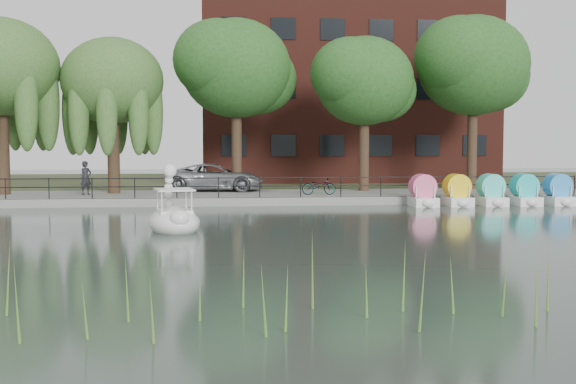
{
  "coord_description": "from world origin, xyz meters",
  "views": [
    {
      "loc": [
        -1.96,
        -21.73,
        3.11
      ],
      "look_at": [
        0.5,
        4.0,
        1.3
      ],
      "focal_mm": 45.0,
      "sensor_mm": 36.0,
      "label": 1
    }
  ],
  "objects": [
    {
      "name": "broadleaf_right",
      "position": [
        6.0,
        17.5,
        6.39
      ],
      "size": [
        5.4,
        5.4,
        8.32
      ],
      "color": "#473323",
      "rests_on": "promenade"
    },
    {
      "name": "apartment_building",
      "position": [
        7.0,
        29.97,
        9.36
      ],
      "size": [
        20.0,
        10.07,
        18.0
      ],
      "color": "#4C1E16",
      "rests_on": "land_strip"
    },
    {
      "name": "pedestrian",
      "position": [
        -8.72,
        15.69,
        1.39
      ],
      "size": [
        0.85,
        0.85,
        1.98
      ],
      "primitive_type": "imported",
      "rotation": [
        0.0,
        0.0,
        0.79
      ],
      "color": "black",
      "rests_on": "promenade"
    },
    {
      "name": "land_strip",
      "position": [
        0.0,
        30.0,
        0.18
      ],
      "size": [
        60.0,
        22.0,
        0.36
      ],
      "primitive_type": "cube",
      "color": "#47512D",
      "rests_on": "ground_plane"
    },
    {
      "name": "broadleaf_far",
      "position": [
        12.5,
        18.5,
        7.4
      ],
      "size": [
        6.3,
        6.3,
        9.71
      ],
      "color": "#473323",
      "rests_on": "promenade"
    },
    {
      "name": "promenade",
      "position": [
        0.0,
        16.0,
        0.2
      ],
      "size": [
        40.0,
        6.0,
        0.4
      ],
      "primitive_type": "cube",
      "color": "gray",
      "rests_on": "ground_plane"
    },
    {
      "name": "willow_left",
      "position": [
        -13.0,
        16.5,
        6.87
      ],
      "size": [
        5.88,
        5.88,
        9.01
      ],
      "color": "#473323",
      "rests_on": "promenade"
    },
    {
      "name": "ground_plane",
      "position": [
        0.0,
        0.0,
        0.0
      ],
      "size": [
        120.0,
        120.0,
        0.0
      ],
      "primitive_type": "plane",
      "color": "#3B4943"
    },
    {
      "name": "railing",
      "position": [
        0.0,
        13.25,
        1.15
      ],
      "size": [
        32.0,
        0.05,
        1.0
      ],
      "color": "black",
      "rests_on": "promenade"
    },
    {
      "name": "pedal_boat_row",
      "position": [
        12.08,
        12.21,
        0.61
      ],
      "size": [
        9.65,
        1.7,
        1.4
      ],
      "color": "white",
      "rests_on": "ground_plane"
    },
    {
      "name": "willow_mid",
      "position": [
        -7.5,
        17.0,
        6.25
      ],
      "size": [
        5.32,
        5.32,
        8.15
      ],
      "color": "#473323",
      "rests_on": "promenade"
    },
    {
      "name": "kerb",
      "position": [
        0.0,
        13.05,
        0.2
      ],
      "size": [
        40.0,
        0.25,
        0.4
      ],
      "primitive_type": "cube",
      "color": "gray",
      "rests_on": "ground_plane"
    },
    {
      "name": "reed_bank",
      "position": [
        2.0,
        -9.5,
        0.6
      ],
      "size": [
        24.0,
        2.4,
        1.2
      ],
      "color": "#669938",
      "rests_on": "ground_plane"
    },
    {
      "name": "bicycle",
      "position": [
        3.11,
        14.73,
        0.9
      ],
      "size": [
        0.61,
        1.72,
        1.0
      ],
      "primitive_type": "imported",
      "rotation": [
        0.0,
        0.0,
        1.56
      ],
      "color": "gray",
      "rests_on": "promenade"
    },
    {
      "name": "minivan",
      "position": [
        -2.2,
        17.97,
        1.26
      ],
      "size": [
        3.42,
        6.45,
        1.73
      ],
      "primitive_type": "imported",
      "rotation": [
        0.0,
        0.0,
        1.48
      ],
      "color": "gray",
      "rests_on": "promenade"
    },
    {
      "name": "swan_boat",
      "position": [
        -3.54,
        3.52,
        0.51
      ],
      "size": [
        2.27,
        3.04,
        2.32
      ],
      "rotation": [
        0.0,
        0.0,
        0.22
      ],
      "color": "white",
      "rests_on": "ground_plane"
    },
    {
      "name": "broadleaf_center",
      "position": [
        -1.0,
        18.0,
        7.06
      ],
      "size": [
        6.0,
        6.0,
        9.25
      ],
      "color": "#473323",
      "rests_on": "promenade"
    }
  ]
}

